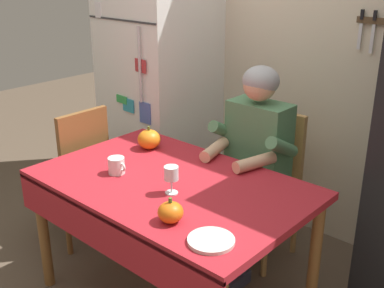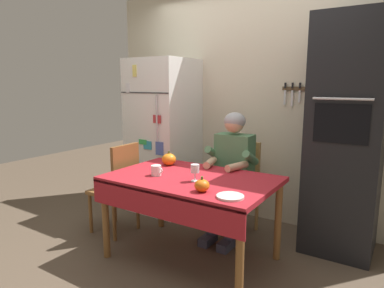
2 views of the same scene
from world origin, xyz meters
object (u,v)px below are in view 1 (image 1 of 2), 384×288
at_px(refrigerator, 160,87).
at_px(serving_tray, 211,241).
at_px(wine_glass, 171,175).
at_px(dining_table, 168,197).
at_px(coffee_mug, 117,166).
at_px(chair_left_side, 77,170).
at_px(pumpkin_medium, 171,212).
at_px(chair_behind_person, 267,178).
at_px(pumpkin_large, 149,139).
at_px(seated_person, 251,153).

relative_size(refrigerator, serving_tray, 9.34).
bearing_deg(wine_glass, dining_table, 141.90).
bearing_deg(coffee_mug, wine_glass, 3.83).
xyz_separation_m(chair_left_side, coffee_mug, (0.63, -0.17, 0.27)).
relative_size(chair_left_side, wine_glass, 6.60).
distance_m(dining_table, pumpkin_medium, 0.41).
relative_size(chair_behind_person, coffee_mug, 8.11).
xyz_separation_m(refrigerator, pumpkin_large, (0.54, -0.63, -0.10)).
bearing_deg(pumpkin_large, dining_table, -32.12).
distance_m(refrigerator, pumpkin_medium, 1.69).
xyz_separation_m(refrigerator, coffee_mug, (0.67, -0.99, -0.12)).
distance_m(seated_person, serving_tray, 0.98).
height_order(wine_glass, pumpkin_large, wine_glass).
xyz_separation_m(chair_left_side, wine_glass, (1.00, -0.15, 0.33)).
distance_m(dining_table, serving_tray, 0.59).
height_order(dining_table, chair_left_side, chair_left_side).
distance_m(dining_table, chair_left_side, 0.91).
distance_m(dining_table, wine_glass, 0.22).
distance_m(refrigerator, chair_behind_person, 1.11).
bearing_deg(pumpkin_medium, seated_person, 102.50).
relative_size(seated_person, serving_tray, 6.46).
bearing_deg(pumpkin_medium, coffee_mug, 163.30).
distance_m(refrigerator, serving_tray, 1.88).
bearing_deg(pumpkin_large, refrigerator, 130.84).
bearing_deg(coffee_mug, pumpkin_large, 110.22).
xyz_separation_m(chair_behind_person, pumpkin_large, (-0.50, -0.54, 0.29)).
relative_size(seated_person, chair_left_side, 1.34).
relative_size(dining_table, seated_person, 1.12).
bearing_deg(coffee_mug, serving_tray, -12.49).
bearing_deg(pumpkin_medium, wine_glass, 133.56).
xyz_separation_m(refrigerator, seated_person, (1.04, -0.28, -0.16)).
bearing_deg(refrigerator, chair_left_side, -86.55).
xyz_separation_m(seated_person, pumpkin_medium, (0.19, -0.88, 0.05)).
bearing_deg(wine_glass, pumpkin_large, 146.63).
bearing_deg(chair_left_side, seated_person, 28.47).
height_order(chair_behind_person, pumpkin_medium, chair_behind_person).
bearing_deg(serving_tray, seated_person, 115.83).
xyz_separation_m(refrigerator, pumpkin_medium, (1.23, -1.15, -0.11)).
xyz_separation_m(chair_behind_person, wine_glass, (0.01, -0.87, 0.33)).
xyz_separation_m(chair_behind_person, coffee_mug, (-0.37, -0.90, 0.27)).
distance_m(coffee_mug, pumpkin_medium, 0.58).
bearing_deg(wine_glass, seated_person, 90.89).
bearing_deg(seated_person, pumpkin_medium, -77.50).
bearing_deg(chair_left_side, pumpkin_large, 21.04).
bearing_deg(serving_tray, chair_behind_person, 111.74).
height_order(chair_behind_person, coffee_mug, chair_behind_person).
distance_m(refrigerator, wine_glass, 1.43).
height_order(coffee_mug, serving_tray, coffee_mug).
height_order(dining_table, wine_glass, wine_glass).
bearing_deg(chair_behind_person, chair_left_side, -143.76).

